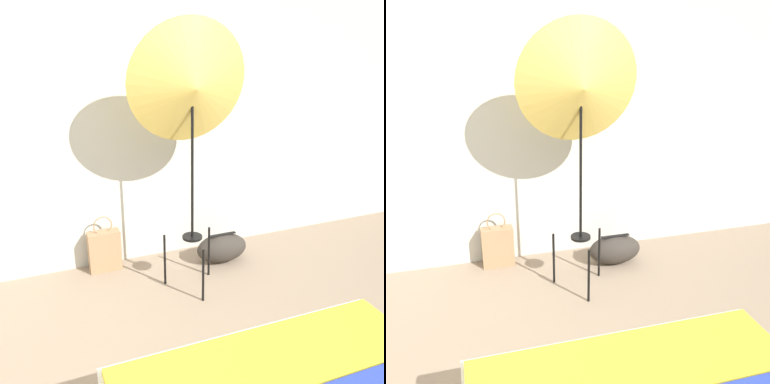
% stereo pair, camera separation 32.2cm
% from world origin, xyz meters
% --- Properties ---
extents(wall_back, '(8.00, 0.05, 2.60)m').
position_xyz_m(wall_back, '(0.00, 2.09, 1.30)').
color(wall_back, beige).
rests_on(wall_back, ground_plane).
extents(photo_umbrella, '(0.94, 0.42, 2.15)m').
position_xyz_m(photo_umbrella, '(0.34, 1.40, 1.66)').
color(photo_umbrella, black).
rests_on(photo_umbrella, ground_plane).
extents(tote_bag, '(0.28, 0.12, 0.52)m').
position_xyz_m(tote_bag, '(-0.29, 1.95, 0.19)').
color(tote_bag, '#9E7A56').
rests_on(tote_bag, ground_plane).
extents(duffel_bag, '(0.49, 0.27, 0.28)m').
position_xyz_m(duffel_bag, '(0.75, 1.70, 0.13)').
color(duffel_bag, '#332D28').
rests_on(duffel_bag, ground_plane).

